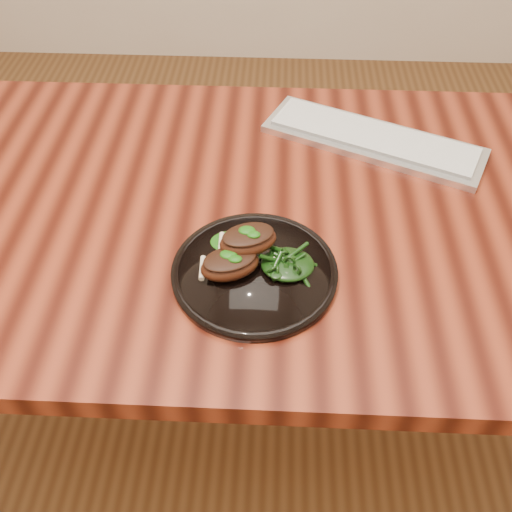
{
  "coord_description": "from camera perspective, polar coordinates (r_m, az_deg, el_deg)",
  "views": [
    {
      "loc": [
        0.04,
        -0.76,
        1.42
      ],
      "look_at": [
        0.02,
        -0.16,
        0.78
      ],
      "focal_mm": 40.0,
      "sensor_mm": 36.0,
      "label": 1
    }
  ],
  "objects": [
    {
      "name": "desk",
      "position": [
        1.07,
        -0.47,
        1.89
      ],
      "size": [
        1.6,
        0.8,
        0.75
      ],
      "color": "#330D06",
      "rests_on": "ground"
    },
    {
      "name": "plate",
      "position": [
        0.89,
        -0.15,
        -1.6
      ],
      "size": [
        0.26,
        0.26,
        0.02
      ],
      "color": "black",
      "rests_on": "desk"
    },
    {
      "name": "lamb_chop_front",
      "position": [
        0.86,
        -2.67,
        -0.77
      ],
      "size": [
        0.11,
        0.09,
        0.04
      ],
      "color": "#3A180B",
      "rests_on": "plate"
    },
    {
      "name": "lamb_chop_back",
      "position": [
        0.87,
        -0.84,
        1.65
      ],
      "size": [
        0.1,
        0.09,
        0.04
      ],
      "color": "#3A180B",
      "rests_on": "plate"
    },
    {
      "name": "herb_smear",
      "position": [
        0.92,
        -1.99,
        1.41
      ],
      "size": [
        0.08,
        0.05,
        0.01
      ],
      "primitive_type": "ellipsoid",
      "color": "#0B3F06",
      "rests_on": "plate"
    },
    {
      "name": "greens_heap",
      "position": [
        0.87,
        3.19,
        -0.59
      ],
      "size": [
        0.08,
        0.08,
        0.03
      ],
      "color": "black",
      "rests_on": "plate"
    },
    {
      "name": "keyboard",
      "position": [
        1.17,
        11.63,
        11.37
      ],
      "size": [
        0.45,
        0.3,
        0.02
      ],
      "color": "silver",
      "rests_on": "desk"
    }
  ]
}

